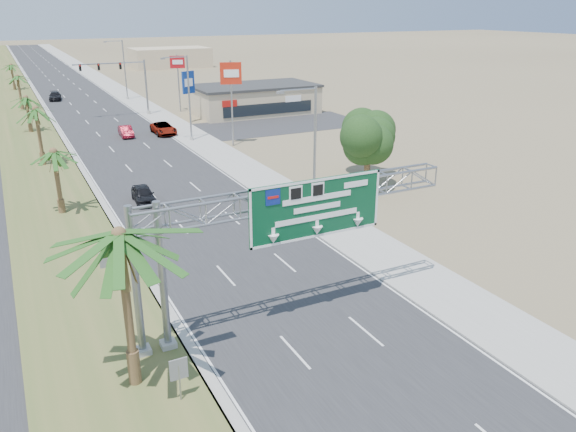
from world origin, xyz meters
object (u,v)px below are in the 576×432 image
(signal_mast, at_px, (132,83))
(pole_sign_blue, at_px, (188,84))
(car_mid_lane, at_px, (126,131))
(pole_sign_red_far, at_px, (178,67))
(car_left_lane, at_px, (143,194))
(pole_sign_red_near, at_px, (231,79))
(car_far, at_px, (55,96))
(palm_near, at_px, (119,236))
(sign_gantry, at_px, (284,209))
(car_right_lane, at_px, (163,128))
(store_building, at_px, (254,100))

(signal_mast, bearing_deg, pole_sign_blue, -56.30)
(car_mid_lane, relative_size, pole_sign_red_far, 0.48)
(car_left_lane, distance_m, pole_sign_red_near, 22.15)
(signal_mast, relative_size, car_far, 2.17)
(palm_near, xyz_separation_m, car_left_lane, (6.07, 23.83, -6.25))
(car_mid_lane, xyz_separation_m, pole_sign_red_far, (11.35, 14.47, 6.08))
(sign_gantry, bearing_deg, car_left_lane, 95.41)
(signal_mast, bearing_deg, car_far, 113.05)
(car_left_lane, distance_m, pole_sign_red_far, 43.79)
(car_left_lane, distance_m, car_far, 61.28)
(pole_sign_blue, xyz_separation_m, pole_sign_red_far, (1.29, 9.09, 1.49))
(car_mid_lane, bearing_deg, palm_near, -99.00)
(sign_gantry, distance_m, car_right_lane, 48.09)
(signal_mast, bearing_deg, car_left_lane, -101.69)
(sign_gantry, distance_m, pole_sign_red_far, 63.85)
(sign_gantry, distance_m, car_left_lane, 22.64)
(store_building, relative_size, pole_sign_red_near, 1.86)
(signal_mast, xyz_separation_m, pole_sign_red_near, (5.86, -24.62, 2.80))
(car_right_lane, relative_size, pole_sign_red_near, 0.55)
(sign_gantry, distance_m, signal_mast, 62.37)
(store_building, xyz_separation_m, car_right_lane, (-16.50, -8.73, -1.26))
(signal_mast, height_order, car_far, signal_mast)
(pole_sign_red_far, bearing_deg, signal_mast, -176.82)
(signal_mast, bearing_deg, pole_sign_red_far, 3.18)
(sign_gantry, height_order, store_building, sign_gantry)
(pole_sign_blue, relative_size, pole_sign_red_far, 0.84)
(car_right_lane, xyz_separation_m, pole_sign_blue, (5.48, 6.01, 4.53))
(signal_mast, distance_m, pole_sign_red_near, 25.46)
(signal_mast, distance_m, pole_sign_red_far, 7.35)
(car_mid_lane, bearing_deg, sign_gantry, -89.90)
(car_far, bearing_deg, store_building, -38.92)
(car_mid_lane, bearing_deg, car_far, 100.11)
(store_building, distance_m, car_mid_lane, 22.63)
(store_building, bearing_deg, sign_gantry, -112.36)
(car_left_lane, bearing_deg, palm_near, -101.08)
(pole_sign_blue, bearing_deg, store_building, 13.89)
(car_right_lane, bearing_deg, car_mid_lane, 172.48)
(store_building, bearing_deg, car_right_lane, -152.11)
(car_left_lane, height_order, car_far, car_far)
(car_far, relative_size, pole_sign_red_far, 0.55)
(sign_gantry, height_order, car_far, sign_gantry)
(sign_gantry, bearing_deg, car_right_lane, 82.11)
(car_far, xyz_separation_m, pole_sign_red_near, (14.86, -45.75, 6.96))
(signal_mast, height_order, car_mid_lane, signal_mast)
(car_left_lane, height_order, car_mid_lane, car_left_lane)
(car_left_lane, bearing_deg, car_far, 93.84)
(car_far, xyz_separation_m, pole_sign_red_far, (16.08, -20.74, 6.07))
(signal_mast, distance_m, store_building, 18.08)
(pole_sign_blue, bearing_deg, car_mid_lane, -151.89)
(palm_near, xyz_separation_m, pole_sign_red_near, (20.23, 39.35, 0.72))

